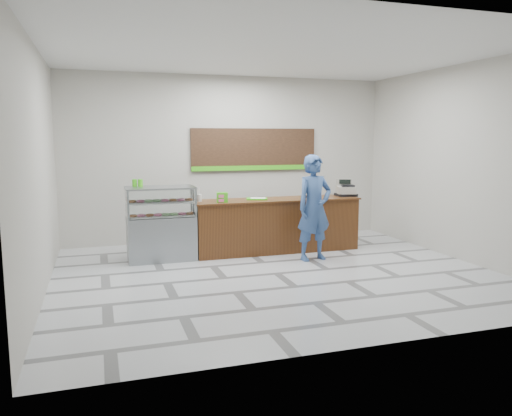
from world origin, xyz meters
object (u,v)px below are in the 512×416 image
object	(u,v)px
sales_counter	(276,225)
serving_tray	(257,199)
display_case	(161,223)
customer	(314,208)
cash_register	(346,190)

from	to	relation	value
sales_counter	serving_tray	world-z (taller)	serving_tray
display_case	customer	bearing A→B (deg)	-17.84
serving_tray	sales_counter	bearing A→B (deg)	8.47
display_case	customer	distance (m)	2.78
display_case	cash_register	xyz separation A→B (m)	(3.72, 0.03, 0.48)
cash_register	serving_tray	size ratio (longest dim) A/B	1.01
display_case	cash_register	size ratio (longest dim) A/B	2.88
sales_counter	serving_tray	distance (m)	0.65
serving_tray	customer	bearing A→B (deg)	-31.51
sales_counter	display_case	size ratio (longest dim) A/B	2.45
display_case	customer	world-z (taller)	customer
cash_register	customer	world-z (taller)	customer
serving_tray	customer	world-z (taller)	customer
sales_counter	cash_register	size ratio (longest dim) A/B	7.05
serving_tray	cash_register	bearing A→B (deg)	16.44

